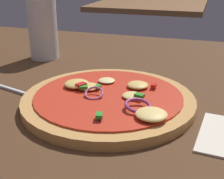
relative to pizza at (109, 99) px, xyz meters
The scene contains 5 objects.
dining_table 0.04m from the pizza, behind, with size 1.23×1.08×0.03m.
pizza is the anchor object (origin of this frame).
fork 0.19m from the pizza, behind, with size 0.19×0.06×0.01m.
beer_glass 0.33m from the pizza, 138.35° to the left, with size 0.07×0.07×0.15m.
background_table 1.51m from the pizza, 99.12° to the left, with size 0.67×0.61×0.03m.
Camera 1 is at (0.19, -0.45, 0.25)m, focal length 49.41 mm.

